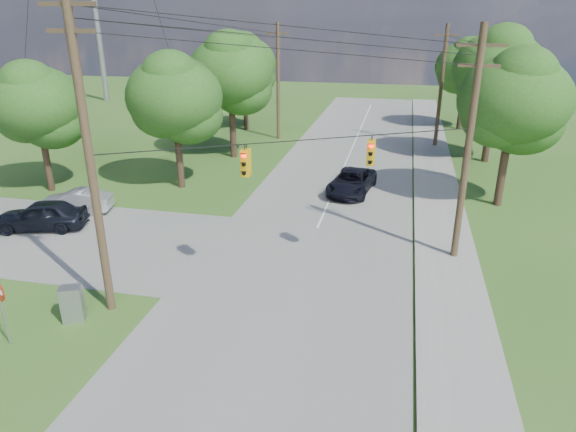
% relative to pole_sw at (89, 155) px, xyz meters
% --- Properties ---
extents(ground, '(140.00, 140.00, 0.00)m').
position_rel_pole_sw_xyz_m(ground, '(4.60, -0.40, -6.23)').
color(ground, '#325A1E').
rests_on(ground, ground).
extents(main_road, '(10.00, 100.00, 0.03)m').
position_rel_pole_sw_xyz_m(main_road, '(6.60, 4.60, -6.21)').
color(main_road, gray).
rests_on(main_road, ground).
extents(sidewalk_east, '(2.60, 100.00, 0.12)m').
position_rel_pole_sw_xyz_m(sidewalk_east, '(13.30, 4.60, -6.17)').
color(sidewalk_east, gray).
rests_on(sidewalk_east, ground).
extents(pole_sw, '(2.00, 0.32, 12.00)m').
position_rel_pole_sw_xyz_m(pole_sw, '(0.00, 0.00, 0.00)').
color(pole_sw, '#4C3927').
rests_on(pole_sw, ground).
extents(pole_ne, '(2.00, 0.32, 10.50)m').
position_rel_pole_sw_xyz_m(pole_ne, '(13.50, 7.60, -0.76)').
color(pole_ne, '#4C3927').
rests_on(pole_ne, ground).
extents(pole_north_e, '(2.00, 0.32, 10.00)m').
position_rel_pole_sw_xyz_m(pole_north_e, '(13.50, 29.60, -1.10)').
color(pole_north_e, '#4C3927').
rests_on(pole_north_e, ground).
extents(pole_north_w, '(2.00, 0.32, 10.00)m').
position_rel_pole_sw_xyz_m(pole_north_w, '(-0.40, 29.60, -1.10)').
color(pole_north_w, '#4C3927').
rests_on(pole_north_w, ground).
extents(power_lines, '(13.93, 29.62, 4.93)m').
position_rel_pole_sw_xyz_m(power_lines, '(6.10, 11.14, 2.93)').
color(power_lines, black).
rests_on(power_lines, ground).
extents(traffic_signals, '(4.91, 3.27, 1.05)m').
position_rel_pole_sw_xyz_m(traffic_signals, '(7.15, 4.03, -0.73)').
color(traffic_signals, gold).
rests_on(traffic_signals, ground).
extents(tree_w_near, '(6.00, 6.00, 8.40)m').
position_rel_pole_sw_xyz_m(tree_w_near, '(-3.40, 14.60, -0.30)').
color(tree_w_near, '#412D20').
rests_on(tree_w_near, ground).
extents(tree_w_mid, '(6.40, 6.40, 9.22)m').
position_rel_pole_sw_xyz_m(tree_w_mid, '(-2.40, 22.60, 0.35)').
color(tree_w_mid, '#412D20').
rests_on(tree_w_mid, ground).
extents(tree_w_far, '(6.00, 6.00, 8.73)m').
position_rel_pole_sw_xyz_m(tree_w_far, '(-4.40, 32.60, 0.02)').
color(tree_w_far, '#412D20').
rests_on(tree_w_far, ground).
extents(tree_e_near, '(6.20, 6.20, 8.81)m').
position_rel_pole_sw_xyz_m(tree_e_near, '(16.60, 15.60, 0.02)').
color(tree_e_near, '#412D20').
rests_on(tree_e_near, ground).
extents(tree_e_mid, '(6.60, 6.60, 9.64)m').
position_rel_pole_sw_xyz_m(tree_e_mid, '(17.10, 25.60, 0.68)').
color(tree_e_mid, '#412D20').
rests_on(tree_e_mid, ground).
extents(tree_e_far, '(5.80, 5.80, 8.32)m').
position_rel_pole_sw_xyz_m(tree_e_far, '(16.10, 37.60, -0.31)').
color(tree_e_far, '#412D20').
rests_on(tree_e_far, ground).
extents(tree_cross_n, '(5.60, 5.60, 7.91)m').
position_rel_pole_sw_xyz_m(tree_cross_n, '(-11.40, 12.10, -0.63)').
color(tree_cross_n, '#412D20').
rests_on(tree_cross_n, ground).
extents(car_cross_dark, '(4.98, 3.09, 1.58)m').
position_rel_pole_sw_xyz_m(car_cross_dark, '(-7.72, 6.29, -5.40)').
color(car_cross_dark, black).
rests_on(car_cross_dark, cross_road).
extents(car_cross_silver, '(4.26, 2.28, 1.33)m').
position_rel_pole_sw_xyz_m(car_cross_silver, '(-7.39, 8.90, -5.53)').
color(car_cross_silver, '#B8BBBF').
rests_on(car_cross_silver, cross_road).
extents(car_main_north, '(3.07, 5.44, 1.43)m').
position_rel_pole_sw_xyz_m(car_main_north, '(7.76, 15.87, -5.48)').
color(car_main_north, black).
rests_on(car_main_north, main_road).
extents(control_cabinet, '(0.94, 0.83, 1.41)m').
position_rel_pole_sw_xyz_m(control_cabinet, '(-0.90, -1.07, -5.52)').
color(control_cabinet, gray).
rests_on(control_cabinet, ground).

